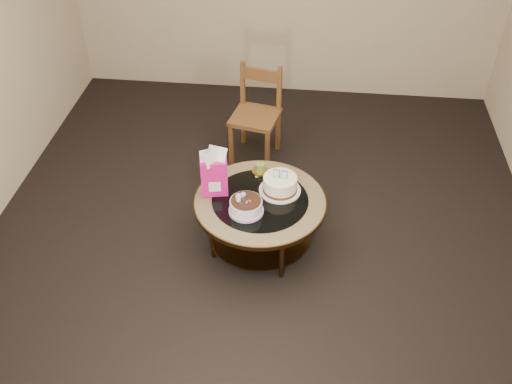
# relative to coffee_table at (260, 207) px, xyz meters

# --- Properties ---
(ground) EXTENTS (5.00, 5.00, 0.00)m
(ground) POSITION_rel_coffee_table_xyz_m (-0.00, 0.00, -0.38)
(ground) COLOR black
(ground) RESTS_ON ground
(room_walls) EXTENTS (4.52, 5.02, 2.61)m
(room_walls) POSITION_rel_coffee_table_xyz_m (-0.00, 0.00, 1.16)
(room_walls) COLOR #C1AB92
(room_walls) RESTS_ON ground
(coffee_table) EXTENTS (1.02, 1.02, 0.46)m
(coffee_table) POSITION_rel_coffee_table_xyz_m (0.00, 0.00, 0.00)
(coffee_table) COLOR #503517
(coffee_table) RESTS_ON ground
(decorated_cake) EXTENTS (0.26, 0.26, 0.15)m
(decorated_cake) POSITION_rel_coffee_table_xyz_m (-0.09, -0.15, 0.13)
(decorated_cake) COLOR #BC99D8
(decorated_cake) RESTS_ON coffee_table
(cream_cake) EXTENTS (0.33, 0.33, 0.21)m
(cream_cake) POSITION_rel_coffee_table_xyz_m (0.14, 0.12, 0.14)
(cream_cake) COLOR white
(cream_cake) RESTS_ON coffee_table
(gift_bag) EXTENTS (0.22, 0.17, 0.40)m
(gift_bag) POSITION_rel_coffee_table_xyz_m (-0.35, 0.04, 0.28)
(gift_bag) COLOR #E41581
(gift_bag) RESTS_ON coffee_table
(pillar_candle) EXTENTS (0.15, 0.15, 0.10)m
(pillar_candle) POSITION_rel_coffee_table_xyz_m (-0.03, 0.33, 0.11)
(pillar_candle) COLOR #E3C05D
(pillar_candle) RESTS_ON coffee_table
(dining_chair) EXTENTS (0.49, 0.49, 0.89)m
(dining_chair) POSITION_rel_coffee_table_xyz_m (-0.16, 1.21, 0.07)
(dining_chair) COLOR brown
(dining_chair) RESTS_ON ground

